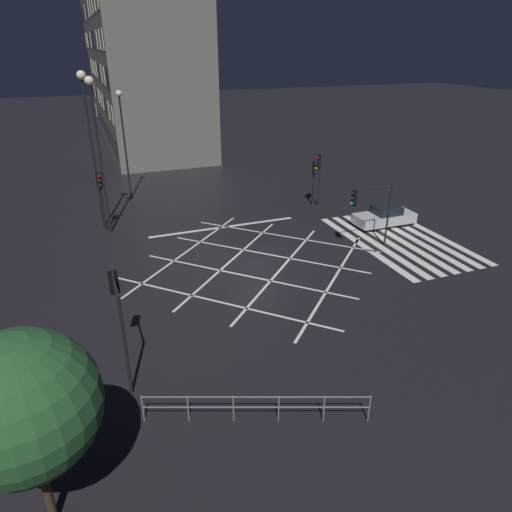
{
  "coord_description": "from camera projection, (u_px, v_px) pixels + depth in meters",
  "views": [
    {
      "loc": [
        -21.77,
        8.42,
        11.49
      ],
      "look_at": [
        0.0,
        0.0,
        0.52
      ],
      "focal_mm": 32.0,
      "sensor_mm": 36.0,
      "label": 1
    }
  ],
  "objects": [
    {
      "name": "office_building",
      "position": [
        135.0,
        30.0,
        54.39
      ],
      "size": [
        34.68,
        10.06,
        25.68
      ],
      "rotation": [
        0.0,
        0.0,
        3.14
      ],
      "color": "slate",
      "rests_on": "ground_plane"
    },
    {
      "name": "traffic_light_se_main",
      "position": [
        315.0,
        174.0,
        34.29
      ],
      "size": [
        0.39,
        0.36,
        3.47
      ],
      "rotation": [
        0.0,
        0.0,
        3.14
      ],
      "color": "black",
      "rests_on": "ground_plane"
    },
    {
      "name": "traffic_light_se_cross",
      "position": [
        318.0,
        170.0,
        34.23
      ],
      "size": [
        0.36,
        0.39,
        3.93
      ],
      "rotation": [
        0.0,
        0.0,
        1.57
      ],
      "color": "black",
      "rests_on": "ground_plane"
    },
    {
      "name": "waiting_car",
      "position": [
        384.0,
        216.0,
        31.32
      ],
      "size": [
        1.74,
        4.23,
        1.38
      ],
      "rotation": [
        0.0,
        0.0,
        1.57
      ],
      "color": "#B7BABC",
      "rests_on": "ground_plane"
    },
    {
      "name": "traffic_light_nw_main",
      "position": [
        118.0,
        305.0,
        16.31
      ],
      "size": [
        2.45,
        0.36,
        4.03
      ],
      "color": "black",
      "rests_on": "ground_plane"
    },
    {
      "name": "street_lamp_west",
      "position": [
        88.0,
        120.0,
        28.19
      ],
      "size": [
        0.56,
        0.56,
        9.99
      ],
      "color": "black",
      "rests_on": "ground_plane"
    },
    {
      "name": "traffic_light_ne_main",
      "position": [
        101.0,
        190.0,
        29.31
      ],
      "size": [
        0.39,
        0.36,
        4.01
      ],
      "rotation": [
        0.0,
        0.0,
        3.14
      ],
      "color": "black",
      "rests_on": "ground_plane"
    },
    {
      "name": "street_tree_near",
      "position": [
        23.0,
        406.0,
        10.42
      ],
      "size": [
        3.6,
        3.6,
        5.76
      ],
      "color": "#38281C",
      "rests_on": "ground_plane"
    },
    {
      "name": "street_lamp_east",
      "position": [
        123.0,
        128.0,
        34.79
      ],
      "size": [
        0.46,
        0.46,
        8.28
      ],
      "color": "black",
      "rests_on": "ground_plane"
    },
    {
      "name": "street_lamp_far",
      "position": [
        96.0,
        126.0,
        27.56
      ],
      "size": [
        0.54,
        0.54,
        9.73
      ],
      "color": "black",
      "rests_on": "ground_plane"
    },
    {
      "name": "road_markings",
      "position": [
        354.0,
        245.0,
        28.5
      ],
      "size": [
        15.35,
        20.51,
        0.01
      ],
      "color": "silver",
      "rests_on": "ground_plane"
    },
    {
      "name": "traffic_light_median_south",
      "position": [
        369.0,
        203.0,
        26.74
      ],
      "size": [
        0.36,
        2.81,
        3.96
      ],
      "rotation": [
        0.0,
        0.0,
        1.57
      ],
      "color": "black",
      "rests_on": "ground_plane"
    },
    {
      "name": "pedestrian_railing",
      "position": [
        256.0,
        405.0,
        14.99
      ],
      "size": [
        2.75,
        7.03,
        1.05
      ],
      "rotation": [
        0.0,
        0.0,
        -1.94
      ],
      "color": "gray",
      "rests_on": "ground_plane"
    },
    {
      "name": "ground_plane",
      "position": [
        256.0,
        264.0,
        26.02
      ],
      "size": [
        200.0,
        200.0,
        0.0
      ],
      "primitive_type": "plane",
      "color": "black"
    }
  ]
}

